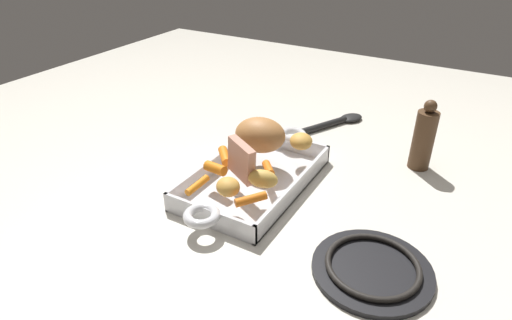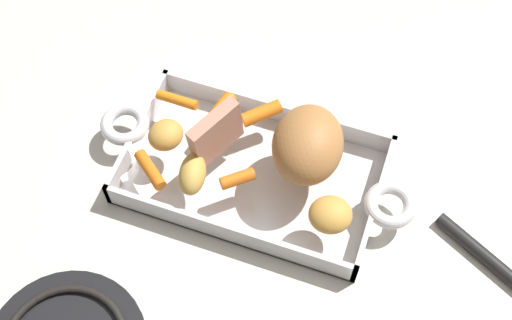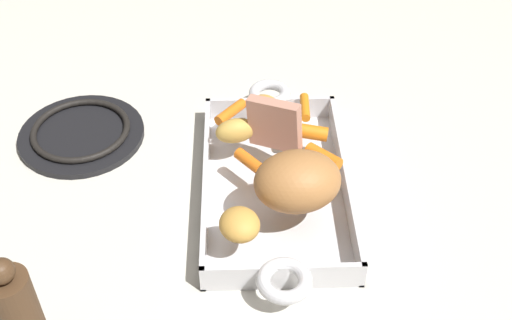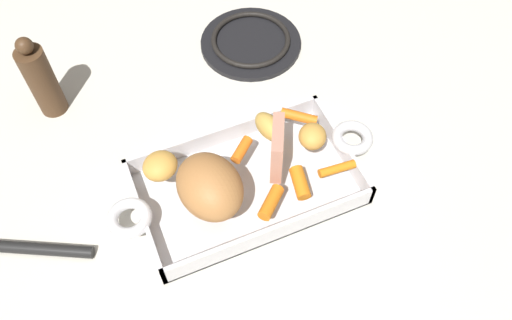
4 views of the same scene
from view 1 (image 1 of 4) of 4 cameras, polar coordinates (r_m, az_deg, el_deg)
The scene contains 15 objects.
ground_plane at distance 0.94m, azimuth -0.23°, elevation -3.20°, with size 2.14×2.14×0.00m, color silver.
roasting_dish at distance 0.93m, azimuth -0.23°, elevation -2.43°, with size 0.45×0.21×0.05m.
pork_roast at distance 0.96m, azimuth 0.55°, elevation 3.33°, with size 0.11×0.09×0.08m, color #B3753F.
roast_slice_thin at distance 0.86m, azimuth -2.14°, elevation 0.03°, with size 0.02×0.08×0.08m, color tan.
baby_carrot_southeast at distance 0.94m, azimuth -4.17°, elevation 0.53°, with size 0.02×0.02×0.06m, color orange.
baby_carrot_southwest at distance 0.89m, azimuth -5.39°, elevation -1.09°, with size 0.02×0.02×0.05m, color orange.
baby_carrot_center_right at distance 0.89m, azimuth 1.62°, elevation -1.11°, with size 0.02×0.02×0.05m, color orange.
baby_carrot_northwest at distance 0.80m, azimuth -0.68°, elevation -5.18°, with size 0.02×0.02×0.06m, color orange.
baby_carrot_center_left at distance 0.85m, azimuth -7.73°, elevation -3.30°, with size 0.01×0.01×0.06m, color orange.
potato_golden_small at distance 0.82m, azimuth -3.70°, elevation -3.56°, with size 0.04×0.05×0.04m, color gold.
potato_whole at distance 0.98m, azimuth 5.97°, elevation 2.48°, with size 0.06×0.05×0.04m, color gold.
potato_near_roast at distance 0.84m, azimuth 0.90°, elevation -2.50°, with size 0.06×0.03×0.04m, color gold.
stove_burner_rear at distance 0.75m, azimuth 15.10°, elevation -13.63°, with size 0.20×0.20×0.02m.
serving_spoon at distance 1.22m, azimuth 10.52°, elevation 4.95°, with size 0.22×0.13×0.02m.
pepper_mill at distance 1.04m, azimuth 21.25°, elevation 2.69°, with size 0.05×0.05×0.17m.
Camera 1 is at (-0.68, -0.40, 0.51)m, focal length 30.30 mm.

